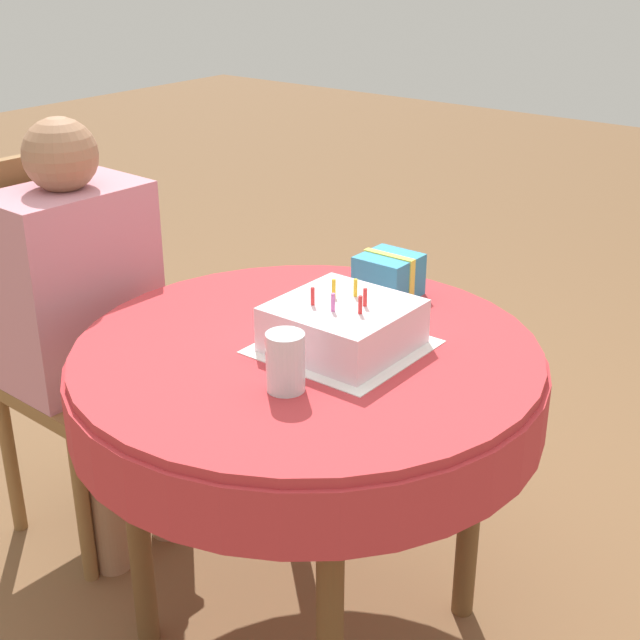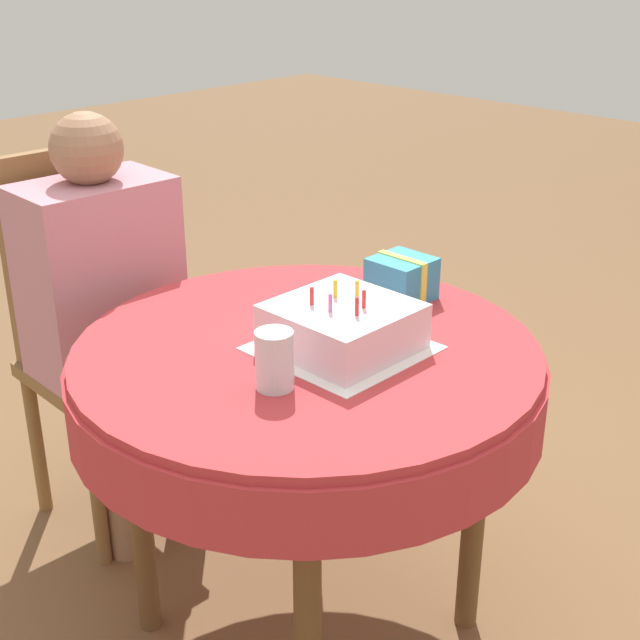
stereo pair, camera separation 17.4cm
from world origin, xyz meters
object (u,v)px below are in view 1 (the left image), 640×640
(chair, at_px, (67,344))
(drinking_glass, at_px, (285,362))
(birthday_cake, at_px, (343,325))
(gift_box, at_px, (389,276))
(person, at_px, (83,302))

(chair, height_order, drinking_glass, chair)
(birthday_cake, height_order, gift_box, birthday_cake)
(person, xyz_separation_m, birthday_cake, (0.08, -0.71, 0.10))
(birthday_cake, distance_m, gift_box, 0.29)
(gift_box, bearing_deg, birthday_cake, -163.80)
(chair, distance_m, person, 0.17)
(drinking_glass, height_order, gift_box, drinking_glass)
(chair, bearing_deg, person, -90.00)
(chair, relative_size, birthday_cake, 3.96)
(drinking_glass, distance_m, gift_box, 0.49)
(person, bearing_deg, chair, 90.00)
(person, bearing_deg, gift_box, -57.49)
(person, distance_m, birthday_cake, 0.72)
(drinking_glass, bearing_deg, birthday_cake, 6.71)
(chair, bearing_deg, drinking_glass, -96.17)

